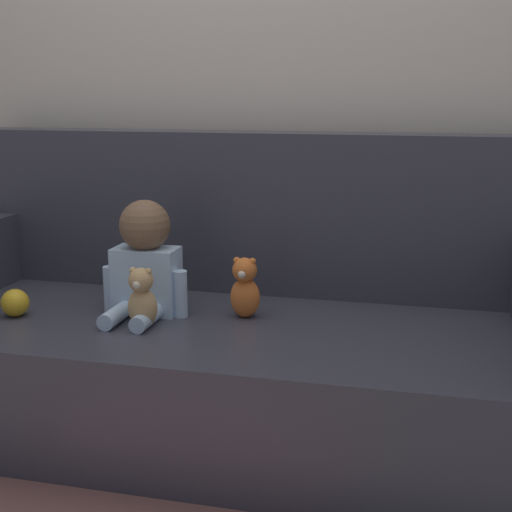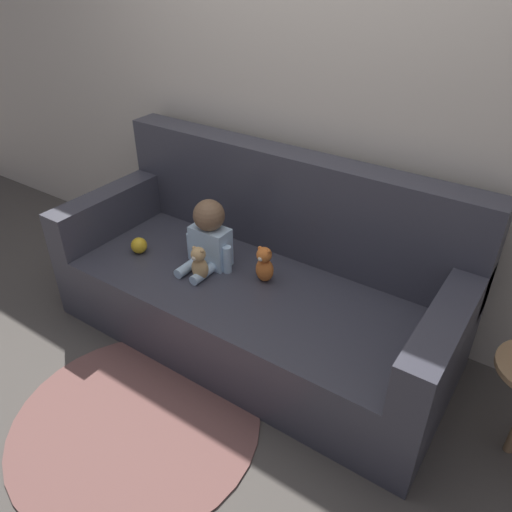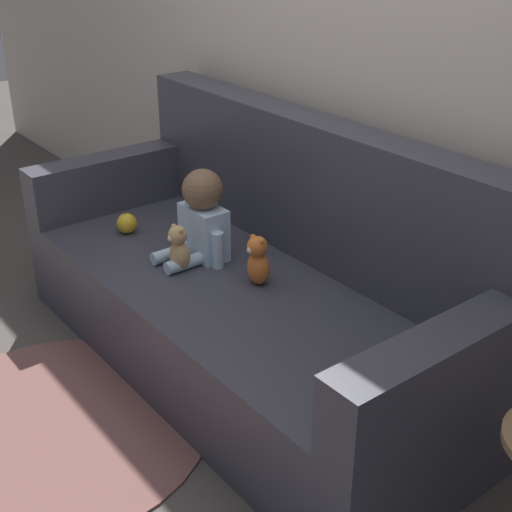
# 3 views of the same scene
# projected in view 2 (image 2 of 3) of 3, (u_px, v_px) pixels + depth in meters

# --- Properties ---
(ground_plane) EXTENTS (12.00, 12.00, 0.00)m
(ground_plane) POSITION_uv_depth(u_px,v_px,m) (252.00, 336.00, 2.90)
(ground_plane) COLOR #4C4742
(wall_back) EXTENTS (8.00, 0.05, 2.60)m
(wall_back) POSITION_uv_depth(u_px,v_px,m) (311.00, 88.00, 2.58)
(wall_back) COLOR beige
(wall_back) RESTS_ON ground_plane
(couch) EXTENTS (2.19, 0.94, 1.01)m
(couch) POSITION_uv_depth(u_px,v_px,m) (259.00, 284.00, 2.77)
(couch) COLOR #383842
(couch) RESTS_ON ground_plane
(person_baby) EXTENTS (0.30, 0.31, 0.39)m
(person_baby) POSITION_uv_depth(u_px,v_px,m) (209.00, 236.00, 2.70)
(person_baby) COLOR silver
(person_baby) RESTS_ON couch
(teddy_bear_brown) EXTENTS (0.10, 0.09, 0.20)m
(teddy_bear_brown) POSITION_uv_depth(u_px,v_px,m) (199.00, 264.00, 2.62)
(teddy_bear_brown) COLOR tan
(teddy_bear_brown) RESTS_ON couch
(plush_toy_side) EXTENTS (0.10, 0.09, 0.21)m
(plush_toy_side) POSITION_uv_depth(u_px,v_px,m) (264.00, 265.00, 2.61)
(plush_toy_side) COLOR orange
(plush_toy_side) RESTS_ON couch
(toy_ball) EXTENTS (0.09, 0.09, 0.09)m
(toy_ball) POSITION_uv_depth(u_px,v_px,m) (139.00, 245.00, 2.88)
(toy_ball) COLOR gold
(toy_ball) RESTS_ON couch
(floor_rug) EXTENTS (1.18, 1.18, 0.01)m
(floor_rug) POSITION_uv_depth(u_px,v_px,m) (137.00, 422.00, 2.38)
(floor_rug) COLOR brown
(floor_rug) RESTS_ON ground_plane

